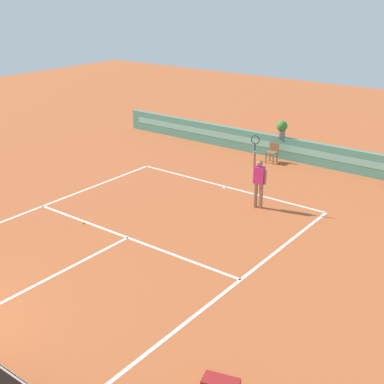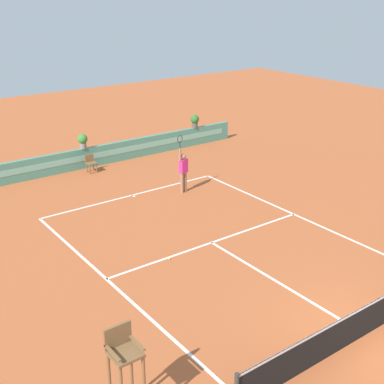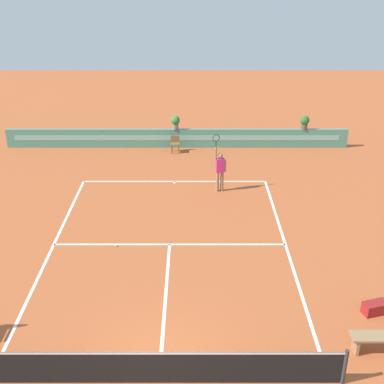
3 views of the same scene
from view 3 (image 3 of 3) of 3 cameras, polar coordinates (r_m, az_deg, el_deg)
The scene contains 11 objects.
ground_plane at distance 17.79m, azimuth -2.58°, elevation -6.56°, with size 60.00×60.00×0.00m, color #B2562D.
court_lines at distance 18.40m, azimuth -2.49°, elevation -5.37°, with size 8.32×11.94×0.01m.
net at distance 12.72m, azimuth -3.79°, elevation -18.94°, with size 8.92×0.10×1.00m.
back_wall_barrier at distance 27.00m, azimuth -1.70°, elevation 6.06°, with size 18.00×0.21×1.00m.
ball_kid_chair at distance 26.32m, azimuth -1.91°, elevation 5.49°, with size 0.44×0.44×0.85m.
bench_courtside at distance 14.42m, azimuth 20.48°, elevation -15.24°, with size 1.60×0.44×0.51m.
gear_bag at distance 15.78m, azimuth 19.84°, elevation -12.12°, with size 0.70×0.36×0.36m, color maroon.
tennis_player at distance 21.68m, azimuth 3.14°, elevation 2.65°, with size 0.61×0.28×2.58m.
tennis_ball_near_baseline at distance 18.17m, azimuth -8.49°, elevation -5.97°, with size 0.07×0.07×0.07m, color #CCE033.
potted_plant_far_right at distance 27.34m, azimuth 12.52°, elevation 7.73°, with size 0.48×0.48×0.72m.
potted_plant_centre at distance 26.72m, azimuth -1.88°, elevation 7.91°, with size 0.48×0.48×0.72m.
Camera 3 is at (0.79, -9.10, 9.37)m, focal length 47.56 mm.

